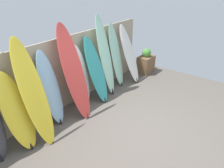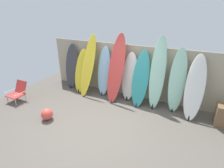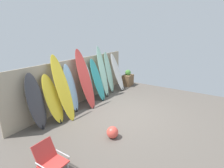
{
  "view_description": "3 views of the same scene",
  "coord_description": "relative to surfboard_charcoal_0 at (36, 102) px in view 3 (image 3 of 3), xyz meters",
  "views": [
    {
      "loc": [
        -3.28,
        -1.93,
        3.09
      ],
      "look_at": [
        0.02,
        0.57,
        1.01
      ],
      "focal_mm": 35.0,
      "sensor_mm": 36.0,
      "label": 1
    },
    {
      "loc": [
        2.09,
        -3.37,
        2.9
      ],
      "look_at": [
        -0.05,
        0.95,
        0.79
      ],
      "focal_mm": 28.0,
      "sensor_mm": 36.0,
      "label": 2
    },
    {
      "loc": [
        -4.89,
        -2.71,
        2.8
      ],
      "look_at": [
        0.24,
        0.59,
        0.95
      ],
      "focal_mm": 28.0,
      "sensor_mm": 36.0,
      "label": 3
    }
  ],
  "objects": [
    {
      "name": "surfboard_seafoam_7",
      "position": [
        3.27,
        -0.04,
        0.25
      ],
      "size": [
        0.48,
        0.61,
        2.21
      ],
      "color": "#9ED6BC",
      "rests_on": "ground"
    },
    {
      "name": "planter_box",
      "position": [
        5.26,
        -0.24,
        -0.49
      ],
      "size": [
        0.6,
        0.42,
        0.85
      ],
      "color": "brown",
      "rests_on": "ground"
    },
    {
      "name": "surfboard_seafoam_8",
      "position": [
        3.85,
        0.02,
        0.1
      ],
      "size": [
        0.5,
        0.52,
        1.9
      ],
      "color": "#9ED6BC",
      "rests_on": "ground"
    },
    {
      "name": "surfboard_skyblue_3",
      "position": [
        1.41,
        0.01,
        0.01
      ],
      "size": [
        0.51,
        0.52,
        1.72
      ],
      "color": "#8CB7D6",
      "rests_on": "ground"
    },
    {
      "name": "surfboard_red_4",
      "position": [
        1.96,
        -0.18,
        0.25
      ],
      "size": [
        0.57,
        0.8,
        2.19
      ],
      "color": "#D13D38",
      "rests_on": "ground"
    },
    {
      "name": "surfboard_white_9",
      "position": [
        4.34,
        -0.14,
        0.04
      ],
      "size": [
        0.52,
        0.75,
        1.78
      ],
      "color": "white",
      "rests_on": "ground"
    },
    {
      "name": "surfboard_yellow_1",
      "position": [
        0.52,
        -0.09,
        -0.07
      ],
      "size": [
        0.56,
        0.66,
        1.55
      ],
      "color": "yellow",
      "rests_on": "ground"
    },
    {
      "name": "surfboard_teal_6",
      "position": [
        2.78,
        -0.12,
        0.02
      ],
      "size": [
        0.54,
        0.67,
        1.73
      ],
      "color": "teal",
      "rests_on": "ground"
    },
    {
      "name": "surfboard_yellow_2",
      "position": [
        0.88,
        -0.18,
        0.2
      ],
      "size": [
        0.54,
        0.89,
        2.1
      ],
      "color": "yellow",
      "rests_on": "ground"
    },
    {
      "name": "surfboard_charcoal_0",
      "position": [
        0.0,
        0.0,
        0.0
      ],
      "size": [
        0.56,
        0.47,
        1.69
      ],
      "color": "#38383D",
      "rests_on": "ground"
    },
    {
      "name": "ground",
      "position": [
        2.14,
        -1.68,
        -0.84
      ],
      "size": [
        7.68,
        7.68,
        0.0
      ],
      "primitive_type": "plane",
      "color": "#5B544C"
    },
    {
      "name": "fence_back",
      "position": [
        2.14,
        0.33,
        0.06
      ],
      "size": [
        6.08,
        0.11,
        1.8
      ],
      "color": "tan",
      "rests_on": "ground"
    },
    {
      "name": "beach_chair",
      "position": [
        -0.96,
        -1.72,
        -0.51
      ],
      "size": [
        0.5,
        0.57,
        0.64
      ],
      "rotation": [
        0.0,
        0.0,
        0.16
      ],
      "color": "silver",
      "rests_on": "ground"
    },
    {
      "name": "beach_ball",
      "position": [
        0.75,
        -2.15,
        -0.67
      ],
      "size": [
        0.33,
        0.33,
        0.33
      ],
      "primitive_type": "sphere",
      "color": "#E54C3F",
      "rests_on": "ground"
    },
    {
      "name": "surfboard_white_5",
      "position": [
        2.35,
        0.04,
        -0.04
      ],
      "size": [
        0.52,
        0.42,
        1.61
      ],
      "color": "white",
      "rests_on": "ground"
    }
  ]
}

